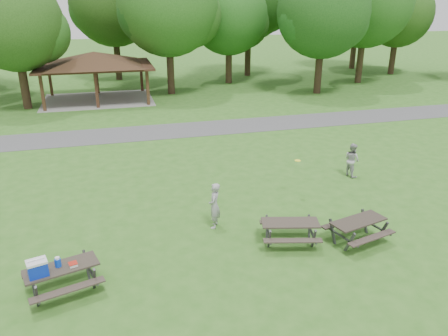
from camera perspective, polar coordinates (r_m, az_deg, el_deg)
ground at (r=14.32m, az=0.27°, el=-10.96°), size 160.00×160.00×0.00m
asphalt_path at (r=26.96m, az=-7.58°, el=4.79°), size 120.00×3.20×0.02m
pavilion at (r=35.96m, az=-16.59°, el=13.27°), size 8.60×7.01×3.76m
tree_row_d at (r=34.71m, az=-25.55°, el=16.38°), size 6.93×6.60×9.27m
tree_row_e at (r=37.07m, az=-7.19°, el=19.96°), size 8.40×8.00×11.02m
tree_row_f at (r=41.77m, az=0.75°, el=18.98°), size 7.35×7.00×9.55m
tree_row_g at (r=37.87m, az=12.90°, el=18.96°), size 7.77×7.40×10.25m
tree_row_h at (r=43.87m, az=18.20°, el=19.67°), size 8.61×8.20×11.37m
tree_row_i at (r=50.14m, az=21.90°, el=18.04°), size 7.14×6.80×9.52m
tree_deep_b at (r=44.70m, az=-14.17°, el=19.89°), size 8.40×8.00×11.13m
tree_deep_d at (r=52.78m, az=17.23°, el=19.91°), size 8.40×8.00×11.27m
picnic_table_near at (r=12.96m, az=-21.30°, el=-12.40°), size 2.30×2.03×1.35m
picnic_table_middle at (r=14.67m, az=8.62°, el=-7.63°), size 2.18×1.91×0.81m
picnic_table_far at (r=15.25m, az=17.11°, el=-7.18°), size 2.23×1.95×0.83m
frisbee_in_flight at (r=17.67m, az=9.60°, el=0.97°), size 0.29×0.29×0.02m
frisbee_thrower at (r=15.38m, az=-1.26°, el=-4.94°), size 0.61×0.72×1.68m
frisbee_catcher at (r=20.63m, az=16.37°, el=1.03°), size 0.74×0.86×1.55m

